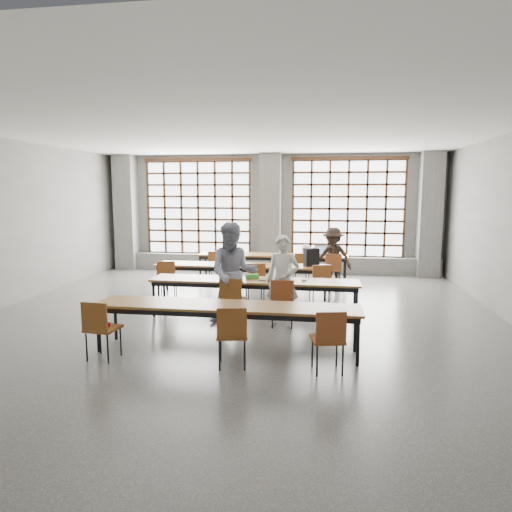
{
  "coord_description": "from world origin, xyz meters",
  "views": [
    {
      "loc": [
        1.62,
        -8.17,
        2.41
      ],
      "look_at": [
        0.31,
        0.4,
        1.18
      ],
      "focal_mm": 32.0,
      "sensor_mm": 36.0,
      "label": 1
    }
  ],
  "objects_px": {
    "chair_front_right": "(282,298)",
    "student_back": "(333,257)",
    "chair_back_left": "(216,264)",
    "chair_mid_centre": "(256,278)",
    "green_box": "(252,276)",
    "chair_mid_right": "(320,280)",
    "laptop_front": "(283,276)",
    "desk_row_c": "(254,283)",
    "backpack": "(311,257)",
    "chair_back_right": "(333,267)",
    "chair_near_right": "(329,335)",
    "student_female": "(233,274)",
    "chair_back_mid": "(302,266)",
    "chair_mid_left": "(167,276)",
    "phone": "(263,280)",
    "red_pouch": "(103,325)",
    "chair_front_left": "(232,296)",
    "plastic_bag": "(306,250)",
    "chair_near_mid": "(232,330)",
    "desk_row_d": "(226,309)",
    "student_male": "(283,281)",
    "chair_near_left": "(100,324)",
    "desk_row_a": "(272,257)",
    "desk_row_b": "(242,267)",
    "mouse": "(304,280)",
    "laptop_back": "(322,253)"
  },
  "relations": [
    {
      "from": "chair_back_right",
      "to": "chair_mid_right",
      "type": "xyz_separation_m",
      "value": [
        -0.29,
        -1.79,
        0.0
      ]
    },
    {
      "from": "backpack",
      "to": "red_pouch",
      "type": "xyz_separation_m",
      "value": [
        -2.84,
        -4.34,
        -0.43
      ]
    },
    {
      "from": "student_female",
      "to": "red_pouch",
      "type": "bearing_deg",
      "value": -135.12
    },
    {
      "from": "student_female",
      "to": "phone",
      "type": "relative_size",
      "value": 14.29
    },
    {
      "from": "student_back",
      "to": "desk_row_a",
      "type": "bearing_deg",
      "value": -176.75
    },
    {
      "from": "desk_row_b",
      "to": "desk_row_c",
      "type": "relative_size",
      "value": 1.0
    },
    {
      "from": "chair_back_mid",
      "to": "chair_near_mid",
      "type": "bearing_deg",
      "value": -96.7
    },
    {
      "from": "student_female",
      "to": "chair_back_mid",
      "type": "bearing_deg",
      "value": 64.01
    },
    {
      "from": "phone",
      "to": "chair_front_left",
      "type": "bearing_deg",
      "value": -132.37
    },
    {
      "from": "student_male",
      "to": "backpack",
      "type": "xyz_separation_m",
      "value": [
        0.43,
        2.3,
        0.11
      ]
    },
    {
      "from": "chair_back_left",
      "to": "chair_front_right",
      "type": "relative_size",
      "value": 1.0
    },
    {
      "from": "chair_mid_right",
      "to": "laptop_front",
      "type": "bearing_deg",
      "value": -125.17
    },
    {
      "from": "desk_row_d",
      "to": "chair_near_right",
      "type": "height_order",
      "value": "chair_near_right"
    },
    {
      "from": "chair_mid_centre",
      "to": "green_box",
      "type": "xyz_separation_m",
      "value": [
        0.09,
        -1.04,
        0.24
      ]
    },
    {
      "from": "phone",
      "to": "red_pouch",
      "type": "height_order",
      "value": "phone"
    },
    {
      "from": "chair_back_left",
      "to": "chair_near_right",
      "type": "distance_m",
      "value": 6.23
    },
    {
      "from": "chair_near_mid",
      "to": "student_female",
      "type": "bearing_deg",
      "value": 100.92
    },
    {
      "from": "desk_row_d",
      "to": "backpack",
      "type": "distance_m",
      "value": 3.97
    },
    {
      "from": "desk_row_a",
      "to": "backpack",
      "type": "distance_m",
      "value": 2.07
    },
    {
      "from": "laptop_back",
      "to": "mouse",
      "type": "distance_m",
      "value": 3.68
    },
    {
      "from": "desk_row_c",
      "to": "chair_front_right",
      "type": "xyz_separation_m",
      "value": [
        0.61,
        -0.63,
        -0.13
      ]
    },
    {
      "from": "chair_front_right",
      "to": "student_back",
      "type": "height_order",
      "value": "student_back"
    },
    {
      "from": "chair_back_right",
      "to": "chair_near_right",
      "type": "xyz_separation_m",
      "value": [
        -0.13,
        -5.53,
        0.0
      ]
    },
    {
      "from": "chair_back_right",
      "to": "chair_mid_right",
      "type": "relative_size",
      "value": 1.0
    },
    {
      "from": "desk_row_c",
      "to": "desk_row_d",
      "type": "xyz_separation_m",
      "value": [
        -0.11,
        -1.99,
        0.0
      ]
    },
    {
      "from": "desk_row_c",
      "to": "laptop_back",
      "type": "relative_size",
      "value": 9.0
    },
    {
      "from": "chair_front_right",
      "to": "backpack",
      "type": "bearing_deg",
      "value": 80.02
    },
    {
      "from": "chair_back_mid",
      "to": "student_male",
      "type": "distance_m",
      "value": 3.43
    },
    {
      "from": "chair_mid_left",
      "to": "student_back",
      "type": "bearing_deg",
      "value": 27.44
    },
    {
      "from": "chair_mid_left",
      "to": "chair_back_mid",
      "type": "bearing_deg",
      "value": 31.59
    },
    {
      "from": "chair_mid_centre",
      "to": "student_male",
      "type": "distance_m",
      "value": 1.81
    },
    {
      "from": "laptop_front",
      "to": "plastic_bag",
      "type": "relative_size",
      "value": 1.43
    },
    {
      "from": "chair_near_left",
      "to": "desk_row_a",
      "type": "bearing_deg",
      "value": 74.11
    },
    {
      "from": "desk_row_a",
      "to": "student_male",
      "type": "xyz_separation_m",
      "value": [
        0.66,
        -4.04,
        0.16
      ]
    },
    {
      "from": "chair_mid_left",
      "to": "red_pouch",
      "type": "xyz_separation_m",
      "value": [
        0.35,
        -3.66,
        -0.04
      ]
    },
    {
      "from": "student_male",
      "to": "student_back",
      "type": "relative_size",
      "value": 1.09
    },
    {
      "from": "desk_row_c",
      "to": "chair_near_right",
      "type": "xyz_separation_m",
      "value": [
        1.41,
        -2.62,
        -0.13
      ]
    },
    {
      "from": "chair_mid_right",
      "to": "student_female",
      "type": "xyz_separation_m",
      "value": [
        -1.55,
        -1.62,
        0.39
      ]
    },
    {
      "from": "chair_near_right",
      "to": "laptop_back",
      "type": "xyz_separation_m",
      "value": [
        -0.14,
        6.26,
        0.25
      ]
    },
    {
      "from": "chair_back_mid",
      "to": "red_pouch",
      "type": "height_order",
      "value": "chair_back_mid"
    },
    {
      "from": "chair_back_right",
      "to": "plastic_bag",
      "type": "bearing_deg",
      "value": 136.02
    },
    {
      "from": "laptop_front",
      "to": "plastic_bag",
      "type": "xyz_separation_m",
      "value": [
        0.3,
        3.48,
        0.08
      ]
    },
    {
      "from": "chair_front_left",
      "to": "chair_near_right",
      "type": "xyz_separation_m",
      "value": [
        1.71,
        -1.99,
        0.0
      ]
    },
    {
      "from": "desk_row_d",
      "to": "chair_mid_right",
      "type": "relative_size",
      "value": 4.55
    },
    {
      "from": "chair_back_mid",
      "to": "green_box",
      "type": "distance_m",
      "value": 2.95
    },
    {
      "from": "chair_near_right",
      "to": "desk_row_b",
      "type": "bearing_deg",
      "value": 114.37
    },
    {
      "from": "green_box",
      "to": "red_pouch",
      "type": "distance_m",
      "value": 3.17
    },
    {
      "from": "desk_row_c",
      "to": "backpack",
      "type": "distance_m",
      "value": 2.09
    },
    {
      "from": "chair_mid_right",
      "to": "green_box",
      "type": "relative_size",
      "value": 3.52
    },
    {
      "from": "desk_row_a",
      "to": "mouse",
      "type": "height_order",
      "value": "mouse"
    }
  ]
}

